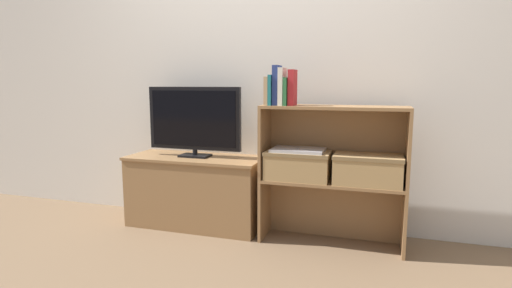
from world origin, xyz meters
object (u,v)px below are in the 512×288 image
object	(u,v)px
book_navy	(277,85)
laptop	(298,150)
tv_stand	(196,191)
book_forest	(287,92)
storage_basket_left	(298,164)
book_crimson	(292,88)
storage_basket_right	(368,168)
book_ivory	(282,87)
book_tan	(268,91)
tv	(194,120)
book_teal	(272,90)

from	to	relation	value
book_navy	laptop	size ratio (longest dim) A/B	0.75
tv_stand	book_forest	size ratio (longest dim) A/B	5.67
book_forest	storage_basket_left	world-z (taller)	book_forest
book_crimson	storage_basket_right	size ratio (longest dim) A/B	0.54
tv_stand	book_navy	distance (m)	1.03
book_ivory	book_tan	bearing A→B (deg)	180.00
book_forest	laptop	world-z (taller)	book_forest
book_ivory	book_forest	bearing A→B (deg)	0.00
storage_basket_left	book_crimson	bearing A→B (deg)	-146.33
book_forest	book_tan	bearing A→B (deg)	180.00
laptop	tv_stand	bearing A→B (deg)	174.65
storage_basket_left	tv_stand	bearing A→B (deg)	174.65
book_navy	book_crimson	size ratio (longest dim) A/B	1.12
tv	book_forest	world-z (taller)	book_forest
book_forest	laptop	size ratio (longest dim) A/B	0.52
book_ivory	book_crimson	world-z (taller)	book_ivory
tv	storage_basket_right	distance (m)	1.28
book_forest	book_navy	bearing A→B (deg)	180.00
storage_basket_left	laptop	size ratio (longest dim) A/B	1.24
tv_stand	storage_basket_right	xyz separation A→B (m)	(1.25, -0.07, 0.27)
book_navy	book_forest	size ratio (longest dim) A/B	1.44
book_tan	storage_basket_right	world-z (taller)	book_tan
book_crimson	laptop	world-z (taller)	book_crimson
book_ivory	book_crimson	xyz separation A→B (m)	(0.07, 0.00, -0.01)
book_tan	book_teal	distance (m)	0.03
book_ivory	storage_basket_left	distance (m)	0.52
tv	laptop	bearing A→B (deg)	-5.24
tv_stand	storage_basket_right	bearing A→B (deg)	-3.42
book_navy	book_crimson	xyz separation A→B (m)	(0.10, 0.00, -0.01)
book_navy	book_ivory	bearing A→B (deg)	0.00
tv_stand	book_tan	bearing A→B (deg)	-9.64
tv	book_forest	distance (m)	0.76
book_forest	storage_basket_right	xyz separation A→B (m)	(0.52, 0.03, -0.48)
storage_basket_left	storage_basket_right	bearing A→B (deg)	0.00
book_crimson	book_ivory	bearing A→B (deg)	180.00
storage_basket_right	laptop	xyz separation A→B (m)	(-0.45, 0.00, 0.09)
tv	book_crimson	bearing A→B (deg)	-7.47
book_tan	storage_basket_right	distance (m)	0.81
book_crimson	laptop	bearing A→B (deg)	33.67
book_tan	book_teal	size ratio (longest dim) A/B	0.94
tv_stand	book_teal	size ratio (longest dim) A/B	5.15
book_teal	storage_basket_right	xyz separation A→B (m)	(0.63, 0.03, -0.49)
tv	book_teal	world-z (taller)	book_teal
tv	book_tan	world-z (taller)	book_tan
book_tan	book_crimson	world-z (taller)	book_crimson
laptop	book_forest	bearing A→B (deg)	-160.47
book_tan	laptop	world-z (taller)	book_tan
tv_stand	book_navy	world-z (taller)	book_navy
tv_stand	laptop	xyz separation A→B (m)	(0.80, -0.07, 0.37)
book_forest	book_ivory	bearing A→B (deg)	180.00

